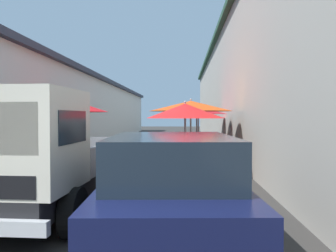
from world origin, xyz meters
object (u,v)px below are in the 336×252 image
(delivery_truck, at_px, (35,158))
(plastic_stool, at_px, (125,150))
(fruit_stall_far_left, at_px, (186,121))
(vendor_by_crates, at_px, (51,144))
(fruit_stall_near_left, at_px, (196,117))
(fruit_stall_near_right, at_px, (198,117))
(fruit_stall_mid_lane, at_px, (69,111))
(fruit_stall_far_right, at_px, (192,113))
(hatchback_car, at_px, (171,189))

(delivery_truck, relative_size, plastic_stool, 11.47)
(fruit_stall_far_left, bearing_deg, delivery_truck, 150.06)
(vendor_by_crates, height_order, plastic_stool, vendor_by_crates)
(fruit_stall_near_left, relative_size, fruit_stall_near_right, 0.98)
(fruit_stall_mid_lane, distance_m, delivery_truck, 6.69)
(plastic_stool, bearing_deg, fruit_stall_far_right, -132.19)
(fruit_stall_near_left, relative_size, vendor_by_crates, 1.51)
(fruit_stall_far_left, relative_size, fruit_stall_far_right, 0.76)
(fruit_stall_far_left, bearing_deg, fruit_stall_mid_lane, 60.40)
(hatchback_car, xyz_separation_m, vendor_by_crates, (5.18, 3.57, 0.17))
(delivery_truck, height_order, plastic_stool, delivery_truck)
(fruit_stall_far_right, xyz_separation_m, hatchback_car, (-7.27, 0.41, -1.08))
(fruit_stall_near_left, bearing_deg, delivery_truck, 162.05)
(fruit_stall_mid_lane, distance_m, plastic_stool, 3.20)
(fruit_stall_near_left, distance_m, plastic_stool, 3.16)
(fruit_stall_near_left, distance_m, fruit_stall_far_right, 2.39)
(fruit_stall_far_left, distance_m, vendor_by_crates, 3.85)
(vendor_by_crates, distance_m, plastic_stool, 4.71)
(fruit_stall_near_right, relative_size, plastic_stool, 5.64)
(fruit_stall_mid_lane, height_order, fruit_stall_near_left, fruit_stall_mid_lane)
(fruit_stall_far_left, distance_m, fruit_stall_near_right, 7.06)
(fruit_stall_far_left, distance_m, delivery_truck, 4.88)
(fruit_stall_near_left, relative_size, plastic_stool, 5.51)
(fruit_stall_near_left, distance_m, delivery_truck, 9.27)
(fruit_stall_far_left, bearing_deg, plastic_stool, 27.81)
(fruit_stall_far_left, xyz_separation_m, vendor_by_crates, (0.13, 3.79, -0.67))
(fruit_stall_near_left, relative_size, delivery_truck, 0.48)
(fruit_stall_far_left, xyz_separation_m, plastic_stool, (4.59, 2.42, -1.25))
(fruit_stall_far_left, height_order, fruit_stall_mid_lane, fruit_stall_mid_lane)
(fruit_stall_near_left, height_order, fruit_stall_far_right, fruit_stall_far_right)
(hatchback_car, height_order, delivery_truck, delivery_truck)
(fruit_stall_near_right, distance_m, hatchback_car, 12.15)
(fruit_stall_far_right, xyz_separation_m, vendor_by_crates, (-2.09, 3.99, -0.91))
(fruit_stall_near_left, distance_m, hatchback_car, 9.71)
(plastic_stool, bearing_deg, fruit_stall_near_right, -51.12)
(hatchback_car, relative_size, delivery_truck, 0.80)
(fruit_stall_far_right, xyz_separation_m, delivery_truck, (-6.42, 2.62, -0.78))
(fruit_stall_far_right, bearing_deg, delivery_truck, 157.83)
(fruit_stall_far_left, xyz_separation_m, fruit_stall_near_right, (7.04, -0.62, 0.08))
(fruit_stall_far_left, distance_m, fruit_stall_near_left, 4.62)
(fruit_stall_far_left, xyz_separation_m, fruit_stall_near_left, (4.59, -0.43, 0.10))
(fruit_stall_far_left, height_order, fruit_stall_far_right, fruit_stall_far_right)
(delivery_truck, xyz_separation_m, vendor_by_crates, (4.33, 1.37, -0.13))
(vendor_by_crates, bearing_deg, fruit_stall_near_right, -32.52)
(fruit_stall_near_right, distance_m, plastic_stool, 4.12)
(plastic_stool, bearing_deg, vendor_by_crates, 162.93)
(fruit_stall_near_left, distance_m, vendor_by_crates, 6.19)
(fruit_stall_far_left, height_order, fruit_stall_near_left, fruit_stall_near_left)
(fruit_stall_mid_lane, relative_size, fruit_stall_far_right, 0.97)
(fruit_stall_near_left, bearing_deg, plastic_stool, 90.09)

